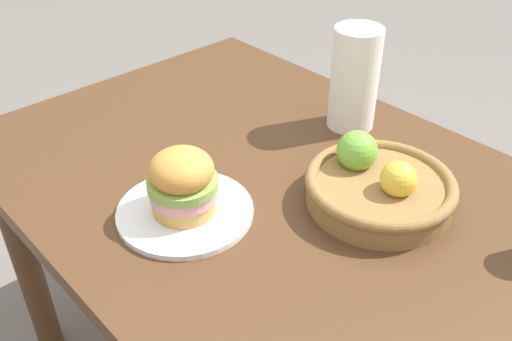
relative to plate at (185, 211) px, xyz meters
name	(u,v)px	position (x,y,z in m)	size (l,w,h in m)	color
dining_table	(287,228)	(0.08, 0.20, -0.11)	(1.40, 0.90, 0.75)	#4C301C
plate	(185,211)	(0.00, 0.00, 0.00)	(0.26, 0.26, 0.01)	white
sandwich	(182,182)	(0.00, 0.00, 0.07)	(0.13, 0.13, 0.13)	tan
fruit_basket	(379,185)	(0.22, 0.30, 0.03)	(0.29, 0.29, 0.12)	olive
paper_towel_roll	(354,79)	(-0.01, 0.50, 0.11)	(0.11, 0.11, 0.24)	white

